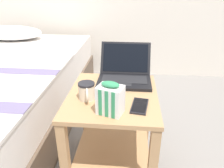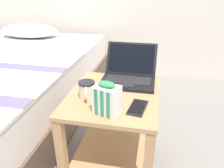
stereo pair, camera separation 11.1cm
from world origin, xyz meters
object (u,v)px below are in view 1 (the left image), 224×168
Objects in this scene: laptop at (125,74)px; snack_bag at (110,99)px; cell_phone at (140,106)px; mug_front_left at (87,90)px.

laptop is 2.03× the size of snack_bag.
snack_bag is 1.00× the size of cell_phone.
mug_front_left is at bearing 138.24° from snack_bag.
mug_front_left is 0.78× the size of cell_phone.
snack_bag is at bearing -97.43° from laptop.
cell_phone is at bearing -11.25° from mug_front_left.
cell_phone is (0.27, -0.05, -0.05)m from mug_front_left.
cell_phone is at bearing 25.62° from snack_bag.
snack_bag is 0.17m from cell_phone.
mug_front_left is at bearing -124.83° from laptop.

